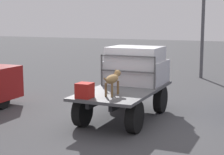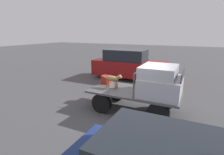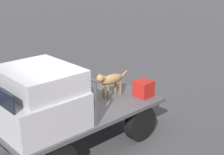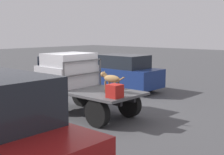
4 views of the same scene
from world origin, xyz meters
name	(u,v)px [view 2 (image 2 of 4)]	position (x,y,z in m)	size (l,w,h in m)	color
ground_plane	(134,111)	(0.00, 0.00, 0.00)	(80.00, 80.00, 0.00)	#474749
flatbed_truck	(134,97)	(0.00, 0.00, 0.63)	(3.75, 1.83, 0.90)	black
truck_cab	(160,81)	(1.03, 0.00, 1.44)	(1.52, 1.71, 1.15)	#B7B7BC
truck_headboard	(140,77)	(0.24, 0.00, 1.51)	(0.04, 1.71, 0.94)	#4C4C4F
dog	(113,79)	(-0.95, -0.06, 1.32)	(1.00, 0.24, 0.67)	brown
cargo_crate	(106,80)	(-1.58, 0.46, 1.09)	(0.39, 0.39, 0.39)	#AD1E19
parked_pickup_far	(128,65)	(-2.14, 4.88, 1.02)	(5.13, 1.90, 2.10)	black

